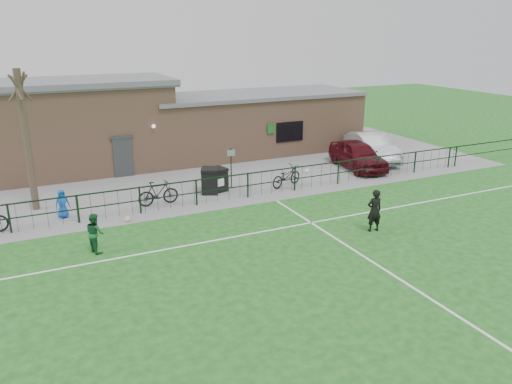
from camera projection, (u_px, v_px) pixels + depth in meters
name	position (u px, v px, depth m)	size (l,w,h in m)	color
ground	(323.00, 274.00, 15.97)	(90.00, 90.00, 0.00)	#19561B
paving_strip	(190.00, 171.00, 27.57)	(34.00, 13.00, 0.02)	gray
pitch_line_touch	(230.00, 202.00, 22.67)	(28.00, 0.10, 0.01)	white
pitch_line_mid	(267.00, 231.00, 19.41)	(28.00, 0.10, 0.01)	white
pitch_line_perp	(373.00, 262.00, 16.78)	(0.10, 16.00, 0.01)	white
perimeter_fence	(228.00, 188.00, 22.66)	(28.00, 0.10, 1.20)	black
bare_tree	(27.00, 142.00, 20.82)	(0.30, 0.30, 6.00)	#423228
wheelie_bin_left	(218.00, 180.00, 24.05)	(0.70, 0.79, 1.06)	black
wheelie_bin_right	(210.00, 181.00, 23.70)	(0.75, 0.86, 1.14)	black
sign_post	(231.00, 168.00, 24.40)	(0.06, 0.06, 2.00)	black
car_maroon	(358.00, 155.00, 27.93)	(1.83, 4.55, 1.55)	#480C14
car_silver	(371.00, 147.00, 29.62)	(1.72, 4.94, 1.63)	#ABADB3
bicycle_d	(158.00, 193.00, 22.09)	(0.52, 1.83, 1.10)	black
bicycle_e	(286.00, 176.00, 24.77)	(0.67, 1.94, 1.02)	black
spectator_child	(62.00, 204.00, 20.55)	(0.59, 0.38, 1.21)	blue
goalkeeper_kick	(373.00, 209.00, 19.19)	(1.90, 3.02, 2.02)	black
outfield_player	(95.00, 233.00, 17.39)	(0.69, 0.54, 1.42)	#19572B
ball_ground	(128.00, 219.00, 20.27)	(0.24, 0.24, 0.24)	white
clubhouse	(158.00, 124.00, 29.11)	(24.25, 5.40, 4.96)	tan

